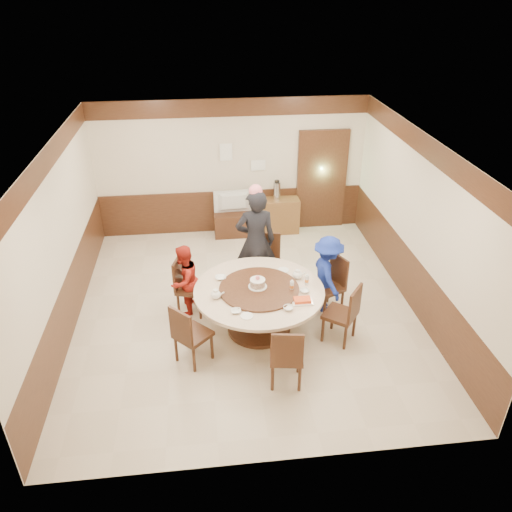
{
  "coord_description": "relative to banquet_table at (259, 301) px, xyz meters",
  "views": [
    {
      "loc": [
        -0.63,
        -6.76,
        4.89
      ],
      "look_at": [
        0.14,
        -0.16,
        1.1
      ],
      "focal_mm": 35.0,
      "sensor_mm": 36.0,
      "label": 1
    }
  ],
  "objects": [
    {
      "name": "chair_4",
      "position": [
        0.22,
        -1.19,
        -0.23
      ],
      "size": [
        0.5,
        0.51,
        0.97
      ],
      "rotation": [
        0.0,
        0.0,
        6.13
      ],
      "color": "#402314",
      "rests_on": "ground"
    },
    {
      "name": "notice_left",
      "position": [
        -0.24,
        3.52,
        1.22
      ],
      "size": [
        0.25,
        0.0,
        0.35
      ],
      "primitive_type": "cube",
      "color": "white",
      "rests_on": "room"
    },
    {
      "name": "television",
      "position": [
        -0.12,
        3.31,
        0.2
      ],
      "size": [
        0.83,
        0.15,
        0.47
      ],
      "primitive_type": "imported",
      "rotation": [
        0.0,
        0.0,
        3.19
      ],
      "color": "gray",
      "rests_on": "tv_stand"
    },
    {
      "name": "saucer_far",
      "position": [
        0.45,
        0.5,
        0.22
      ],
      "size": [
        0.18,
        0.18,
        0.01
      ],
      "primitive_type": "cylinder",
      "color": "white",
      "rests_on": "banquet_table"
    },
    {
      "name": "chair_1",
      "position": [
        0.3,
        1.22,
        -0.23
      ],
      "size": [
        0.52,
        0.53,
        0.97
      ],
      "rotation": [
        0.0,
        0.0,
        2.93
      ],
      "color": "#402314",
      "rests_on": "ground"
    },
    {
      "name": "thermos",
      "position": [
        0.78,
        3.34,
        0.41
      ],
      "size": [
        0.15,
        0.15,
        0.38
      ],
      "primitive_type": "cylinder",
      "color": "silver",
      "rests_on": "side_cabinet"
    },
    {
      "name": "bowl_3",
      "position": [
        0.66,
        -0.15,
        0.24
      ],
      "size": [
        0.14,
        0.14,
        0.04
      ],
      "primitive_type": "imported",
      "color": "white",
      "rests_on": "banquet_table"
    },
    {
      "name": "side_cabinet",
      "position": [
        0.85,
        3.34,
        -0.16
      ],
      "size": [
        0.8,
        0.4,
        0.75
      ],
      "primitive_type": "cube",
      "color": "brown",
      "rests_on": "ground"
    },
    {
      "name": "bowl_0",
      "position": [
        -0.56,
        0.36,
        0.24
      ],
      "size": [
        0.17,
        0.17,
        0.04
      ],
      "primitive_type": "imported",
      "color": "white",
      "rests_on": "banquet_table"
    },
    {
      "name": "bottle_1",
      "position": [
        0.74,
        0.05,
        0.3
      ],
      "size": [
        0.06,
        0.06,
        0.16
      ],
      "primitive_type": "cylinder",
      "color": "silver",
      "rests_on": "banquet_table"
    },
    {
      "name": "room",
      "position": [
        -0.13,
        0.58,
        0.55
      ],
      "size": [
        6.0,
        6.04,
        2.84
      ],
      "color": "beige",
      "rests_on": "ground"
    },
    {
      "name": "banquet_table",
      "position": [
        0.0,
        0.0,
        0.0
      ],
      "size": [
        1.97,
        1.97,
        0.78
      ],
      "color": "#402314",
      "rests_on": "ground"
    },
    {
      "name": "bowl_2",
      "position": [
        -0.39,
        -0.54,
        0.23
      ],
      "size": [
        0.15,
        0.15,
        0.04
      ],
      "primitive_type": "imported",
      "color": "white",
      "rests_on": "banquet_table"
    },
    {
      "name": "chair_2",
      "position": [
        -1.05,
        0.62,
        -0.23
      ],
      "size": [
        0.55,
        0.55,
        0.97
      ],
      "rotation": [
        0.0,
        0.0,
        4.43
      ],
      "color": "#402314",
      "rests_on": "ground"
    },
    {
      "name": "teapot_left",
      "position": [
        -0.65,
        -0.15,
        0.28
      ],
      "size": [
        0.17,
        0.15,
        0.13
      ],
      "primitive_type": "ellipsoid",
      "color": "white",
      "rests_on": "banquet_table"
    },
    {
      "name": "person_blue",
      "position": [
        1.16,
        0.44,
        0.13
      ],
      "size": [
        0.58,
        0.9,
        1.32
      ],
      "primitive_type": "imported",
      "rotation": [
        0.0,
        0.0,
        1.68
      ],
      "color": "navy",
      "rests_on": "ground"
    },
    {
      "name": "chair_3",
      "position": [
        -1.03,
        -0.6,
        -0.23
      ],
      "size": [
        0.62,
        0.62,
        0.97
      ],
      "rotation": [
        0.0,
        0.0,
        5.49
      ],
      "color": "#402314",
      "rests_on": "ground"
    },
    {
      "name": "person_standing",
      "position": [
        0.08,
        1.18,
        0.4
      ],
      "size": [
        0.69,
        0.46,
        1.87
      ],
      "primitive_type": "imported",
      "rotation": [
        0.0,
        0.0,
        3.16
      ],
      "color": "black",
      "rests_on": "ground"
    },
    {
      "name": "teapot_right",
      "position": [
        0.63,
        0.24,
        0.28
      ],
      "size": [
        0.17,
        0.15,
        0.13
      ],
      "primitive_type": "ellipsoid",
      "color": "white",
      "rests_on": "banquet_table"
    },
    {
      "name": "person_red",
      "position": [
        -1.13,
        0.61,
        0.07
      ],
      "size": [
        0.71,
        0.74,
        1.21
      ],
      "primitive_type": "imported",
      "rotation": [
        0.0,
        0.0,
        4.1
      ],
      "color": "#A92016",
      "rests_on": "ground"
    },
    {
      "name": "bottle_0",
      "position": [
        0.48,
        -0.08,
        0.3
      ],
      "size": [
        0.06,
        0.06,
        0.16
      ],
      "primitive_type": "cylinder",
      "color": "silver",
      "rests_on": "banquet_table"
    },
    {
      "name": "saucer_near",
      "position": [
        -0.25,
        -0.65,
        0.22
      ],
      "size": [
        0.18,
        0.18,
        0.01
      ],
      "primitive_type": "cylinder",
      "color": "white",
      "rests_on": "banquet_table"
    },
    {
      "name": "shrimp_platter",
      "position": [
        0.58,
        -0.41,
        0.24
      ],
      "size": [
        0.3,
        0.2,
        0.06
      ],
      "color": "white",
      "rests_on": "banquet_table"
    },
    {
      "name": "tv_stand",
      "position": [
        -0.12,
        3.31,
        -0.28
      ],
      "size": [
        0.85,
        0.45,
        0.5
      ],
      "primitive_type": "cube",
      "color": "#402314",
      "rests_on": "ground"
    },
    {
      "name": "notice_right",
      "position": [
        0.41,
        3.52,
        0.92
      ],
      "size": [
        0.3,
        0.0,
        0.22
      ],
      "primitive_type": "cube",
      "color": "white",
      "rests_on": "room"
    },
    {
      "name": "chair_0",
      "position": [
        1.18,
        0.38,
        -0.23
      ],
      "size": [
        0.59,
        0.58,
        0.97
      ],
      "rotation": [
        0.0,
        0.0,
        2.0
      ],
      "color": "#402314",
      "rests_on": "ground"
    },
    {
      "name": "birthday_cake",
      "position": [
        -0.02,
        0.03,
        0.31
      ],
      "size": [
        0.28,
        0.28,
        0.19
      ],
      "color": "white",
      "rests_on": "banquet_table"
    },
    {
      "name": "chair_5",
      "position": [
        1.19,
        -0.38,
        -0.23
      ],
      "size": [
        0.62,
        0.62,
        0.97
      ],
      "rotation": [
        0.0,
        0.0,
        7.2
      ],
      "color": "#402314",
      "rests_on": "ground"
    },
    {
      "name": "bowl_1",
      "position": [
        0.35,
        -0.56,
        0.24
      ],
      "size": [
        0.15,
        0.15,
        0.05
      ],
      "primitive_type": "imported",
      "color": "white",
      "rests_on": "banquet_table"
    }
  ]
}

